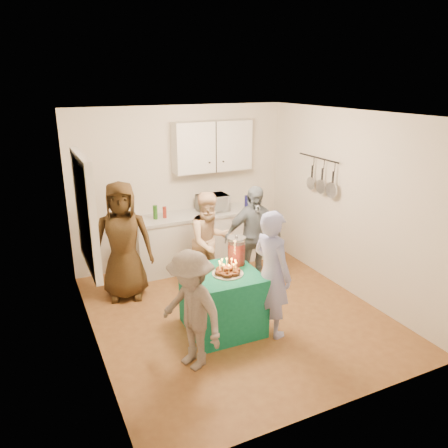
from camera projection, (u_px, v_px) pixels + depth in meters
name	position (u px, v px, depth m)	size (l,w,h in m)	color
floor	(235.00, 313.00, 5.86)	(4.00, 4.00, 0.00)	brown
ceiling	(237.00, 114.00, 5.04)	(4.00, 4.00, 0.00)	white
back_wall	(181.00, 187.00, 7.16)	(3.60, 3.60, 0.00)	silver
left_wall	(88.00, 243.00, 4.72)	(4.00, 4.00, 0.00)	silver
right_wall	(349.00, 204.00, 6.18)	(4.00, 4.00, 0.00)	silver
window_night	(84.00, 213.00, 4.91)	(0.04, 1.00, 1.20)	black
counter	(200.00, 240.00, 7.26)	(2.20, 0.58, 0.86)	white
countertop	(200.00, 214.00, 7.12)	(2.24, 0.62, 0.05)	beige
upper_cabinet	(212.00, 146.00, 7.03)	(1.30, 0.30, 0.80)	white
pot_rack	(316.00, 174.00, 6.65)	(0.12, 1.00, 0.60)	black
microwave	(213.00, 203.00, 7.16)	(0.49, 0.33, 0.27)	white
party_table	(223.00, 301.00, 5.38)	(0.85, 0.85, 0.76)	#106D4E
donut_cake	(228.00, 267.00, 5.20)	(0.38, 0.38, 0.18)	#381C0C
punch_jar	(236.00, 251.00, 5.46)	(0.22, 0.22, 0.34)	red
man_birthday	(272.00, 274.00, 5.18)	(0.57, 0.38, 1.57)	#A0A7E8
woman_back_left	(123.00, 241.00, 6.05)	(0.83, 0.54, 1.69)	brown
woman_back_center	(210.00, 242.00, 6.33)	(0.72, 0.56, 1.47)	tan
woman_back_right	(253.00, 237.00, 6.43)	(0.90, 0.38, 1.54)	black
child_near_left	(191.00, 310.00, 4.59)	(0.87, 0.50, 1.34)	#63574F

